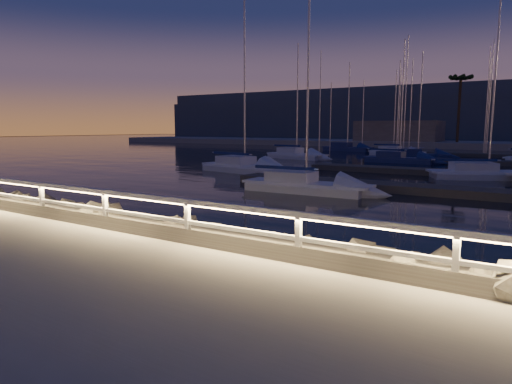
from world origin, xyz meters
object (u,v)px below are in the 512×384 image
sailboat_i (395,152)px  sailboat_m (346,148)px  guard_rail (255,220)px  sailboat_g (485,173)px  sailboat_j (398,158)px  sailboat_f (243,166)px  sailboat_n (416,155)px  sailboat_e (295,155)px  sailboat_b (303,184)px

sailboat_i → sailboat_m: sailboat_m is taller
sailboat_i → sailboat_m: 11.63m
guard_rail → sailboat_i: sailboat_i is taller
sailboat_g → sailboat_j: size_ratio=1.10×
guard_rail → sailboat_f: sailboat_f is taller
sailboat_i → sailboat_n: 5.37m
sailboat_j → sailboat_m: sailboat_m is taller
sailboat_g → sailboat_e: bearing=127.4°
sailboat_g → sailboat_i: (-12.33, 22.06, 0.01)m
sailboat_b → sailboat_g: size_ratio=0.92×
sailboat_g → sailboat_i: 25.28m
sailboat_b → sailboat_j: (-1.64, 23.02, -0.00)m
sailboat_i → sailboat_j: size_ratio=0.97×
sailboat_e → sailboat_j: size_ratio=1.06×
sailboat_i → sailboat_n: bearing=-41.2°
sailboat_i → sailboat_f: bearing=-89.3°
sailboat_b → sailboat_f: (-8.77, 7.12, 0.03)m
sailboat_e → sailboat_b: bearing=-49.4°
sailboat_b → sailboat_i: bearing=96.7°
sailboat_j → sailboat_b: bearing=-82.7°
sailboat_e → sailboat_n: bearing=45.7°
sailboat_e → sailboat_f: 15.91m
sailboat_b → sailboat_i: 34.45m
sailboat_b → sailboat_f: sailboat_f is taller
sailboat_g → sailboat_j: 14.13m
sailboat_j → guard_rail: bearing=-75.5°
sailboat_f → sailboat_i: (3.64, 26.94, -0.02)m
sailboat_f → sailboat_g: size_ratio=1.03×
sailboat_f → sailboat_m: (-5.50, 34.13, 0.01)m
sailboat_j → sailboat_m: 22.18m
sailboat_e → sailboat_f: (3.79, -15.45, -0.00)m
sailboat_b → sailboat_e: 25.83m
sailboat_m → sailboat_n: 16.92m
sailboat_i → sailboat_j: bearing=-64.0°
sailboat_e → sailboat_j: sailboat_e is taller
sailboat_b → sailboat_n: size_ratio=1.02×
sailboat_f → sailboat_e: bearing=114.8°
sailboat_g → sailboat_m: sailboat_g is taller
sailboat_f → sailboat_n: 23.94m
sailboat_b → sailboat_e: sailboat_e is taller
guard_rail → sailboat_i: 48.35m
sailboat_j → sailboat_e: bearing=-174.4°
sailboat_n → sailboat_e: bearing=-165.7°
sailboat_b → guard_rail: bearing=-68.9°
sailboat_g → sailboat_f: bearing=172.5°
sailboat_e → sailboat_i: sailboat_e is taller
sailboat_m → sailboat_n: (12.62, -11.28, -0.05)m
sailboat_i → sailboat_n: sailboat_n is taller
sailboat_i → guard_rail: bearing=-68.8°
sailboat_e → sailboat_m: bearing=106.8°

